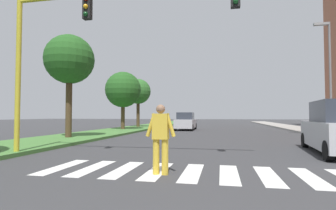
{
  "coord_description": "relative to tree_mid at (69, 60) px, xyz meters",
  "views": [
    {
      "loc": [
        0.73,
        0.73,
        1.43
      ],
      "look_at": [
        -2.33,
        15.74,
        2.03
      ],
      "focal_mm": 28.09,
      "sensor_mm": 36.0,
      "label": 1
    }
  ],
  "objects": [
    {
      "name": "ground_plane",
      "position": [
        8.04,
        15.36,
        -4.68
      ],
      "size": [
        140.0,
        140.0,
        0.0
      ],
      "primitive_type": "plane",
      "color": "#38383A"
    },
    {
      "name": "tree_far",
      "position": [
        -0.29,
        9.37,
        -0.86
      ],
      "size": [
        3.35,
        3.35,
        5.37
      ],
      "color": "#4C3823",
      "rests_on": "median_strip"
    },
    {
      "name": "street_lamp_right",
      "position": [
        15.77,
        5.16,
        -0.09
      ],
      "size": [
        1.02,
        0.24,
        7.5
      ],
      "color": "slate",
      "rests_on": "sidewalk_right"
    },
    {
      "name": "traffic_light_gantry",
      "position": [
        4.29,
        -5.81,
        -0.32
      ],
      "size": [
        9.01,
        0.3,
        6.0
      ],
      "color": "gold",
      "rests_on": "median_strip"
    },
    {
      "name": "sedan_midblock",
      "position": [
        5.36,
        11.55,
        -3.89
      ],
      "size": [
        1.79,
        4.31,
        1.71
      ],
      "color": "#B7B7BC",
      "rests_on": "ground_plane"
    },
    {
      "name": "tree_mid",
      "position": [
        0.0,
        0.0,
        0.0
      ],
      "size": [
        2.89,
        2.89,
        6.03
      ],
      "color": "#4C3823",
      "rests_on": "median_strip"
    },
    {
      "name": "tree_distant",
      "position": [
        -0.46,
        14.47,
        -0.59
      ],
      "size": [
        2.83,
        2.83,
        5.41
      ],
      "color": "#4C3823",
      "rests_on": "median_strip"
    },
    {
      "name": "sidewalk_right",
      "position": [
        16.37,
        13.36,
        -4.61
      ],
      "size": [
        3.0,
        64.0,
        0.15
      ],
      "primitive_type": "cube",
      "color": "#9E9991",
      "rests_on": "ground_plane"
    },
    {
      "name": "crosswalk",
      "position": [
        8.04,
        -7.31,
        -4.68
      ],
      "size": [
        7.65,
        2.2,
        0.01
      ],
      "color": "silver",
      "rests_on": "ground_plane"
    },
    {
      "name": "pedestrian_performer",
      "position": [
        7.32,
        -7.69,
        -3.75
      ],
      "size": [
        0.75,
        0.24,
        1.69
      ],
      "color": "gold",
      "rests_on": "ground_plane"
    },
    {
      "name": "median_strip",
      "position": [
        -0.13,
        13.36,
        -4.61
      ],
      "size": [
        4.12,
        64.0,
        0.15
      ],
      "primitive_type": "cube",
      "color": "#477A38",
      "rests_on": "ground_plane"
    }
  ]
}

